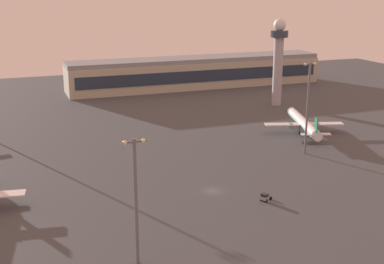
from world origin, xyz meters
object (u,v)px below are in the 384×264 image
at_px(pushback_tug, 265,197).
at_px(apron_light_west, 136,194).
at_px(control_tower, 278,56).
at_px(airplane_terminal_side, 304,123).
at_px(apron_light_central, 308,103).

xyz_separation_m(pushback_tug, apron_light_west, (-38.75, -18.73, 13.86)).
distance_m(control_tower, pushback_tug, 116.48).
height_order(airplane_terminal_side, apron_light_central, apron_light_central).
relative_size(control_tower, pushback_tug, 11.18).
xyz_separation_m(control_tower, airplane_terminal_side, (-14.14, -45.95, -19.21)).
bearing_deg(airplane_terminal_side, apron_light_west, -122.33).
bearing_deg(control_tower, apron_light_west, -129.76).
bearing_deg(control_tower, airplane_terminal_side, -107.11).
distance_m(apron_light_west, apron_light_central, 85.55).
bearing_deg(pushback_tug, apron_light_west, 88.29).
xyz_separation_m(apron_light_west, apron_light_central, (70.00, 49.13, 2.23)).
relative_size(apron_light_west, apron_light_central, 0.86).
relative_size(control_tower, apron_light_central, 1.30).
bearing_deg(apron_light_central, control_tower, 68.06).
relative_size(control_tower, apron_light_west, 1.52).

